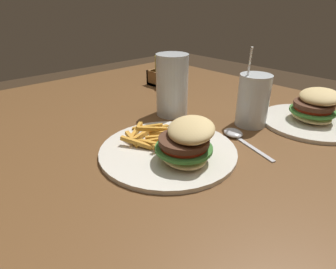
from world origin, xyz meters
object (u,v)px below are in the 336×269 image
(beer_glass, at_px, (172,86))
(meal_plate_far, at_px, (313,113))
(meal_plate_near, at_px, (175,146))
(juice_glass, at_px, (253,102))
(condiment_caddy, at_px, (163,75))
(spoon, at_px, (235,134))

(beer_glass, relative_size, meal_plate_far, 0.67)
(meal_plate_near, xyz_separation_m, meal_plate_far, (0.12, 0.40, 0.00))
(meal_plate_near, xyz_separation_m, beer_glass, (-0.19, 0.17, 0.06))
(beer_glass, xyz_separation_m, juice_glass, (0.20, 0.10, -0.02))
(condiment_caddy, bearing_deg, meal_plate_far, 5.59)
(meal_plate_far, relative_size, condiment_caddy, 2.21)
(juice_glass, relative_size, meal_plate_far, 0.80)
(meal_plate_near, relative_size, condiment_caddy, 2.59)
(beer_glass, bearing_deg, spoon, 2.77)
(meal_plate_near, xyz_separation_m, spoon, (0.03, 0.18, -0.02))
(beer_glass, xyz_separation_m, condiment_caddy, (-0.24, 0.18, -0.04))
(meal_plate_near, height_order, condiment_caddy, condiment_caddy)
(meal_plate_far, height_order, condiment_caddy, condiment_caddy)
(beer_glass, distance_m, spoon, 0.23)
(juice_glass, xyz_separation_m, condiment_caddy, (-0.44, 0.08, -0.02))
(juice_glass, distance_m, meal_plate_far, 0.17)
(juice_glass, xyz_separation_m, meal_plate_far, (0.11, 0.13, -0.03))
(meal_plate_near, distance_m, condiment_caddy, 0.55)
(meal_plate_near, xyz_separation_m, condiment_caddy, (-0.43, 0.35, 0.01))
(meal_plate_near, distance_m, juice_glass, 0.28)
(juice_glass, bearing_deg, beer_glass, -152.53)
(meal_plate_far, bearing_deg, meal_plate_near, -106.83)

